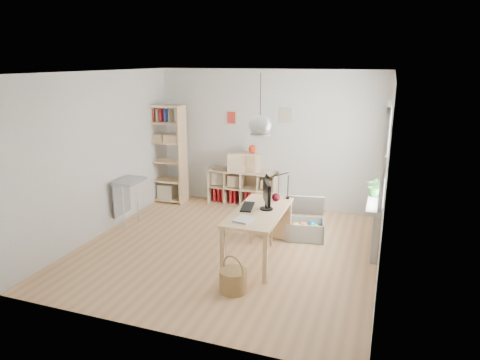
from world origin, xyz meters
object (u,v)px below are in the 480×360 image
(desk, at_px, (259,216))
(cube_shelf, at_px, (242,190))
(tall_bookshelf, at_px, (165,150))
(monitor, at_px, (267,194))
(drawer_chest, at_px, (243,162))
(chair, at_px, (264,214))
(storage_chest, at_px, (305,225))

(desk, distance_m, cube_shelf, 2.48)
(desk, relative_size, tall_bookshelf, 0.75)
(tall_bookshelf, distance_m, monitor, 3.26)
(tall_bookshelf, height_order, drawer_chest, tall_bookshelf)
(tall_bookshelf, xyz_separation_m, chair, (2.48, -1.29, -0.64))
(desk, distance_m, monitor, 0.35)
(tall_bookshelf, height_order, monitor, tall_bookshelf)
(monitor, bearing_deg, drawer_chest, 92.67)
(desk, relative_size, drawer_chest, 2.30)
(desk, xyz_separation_m, tall_bookshelf, (-2.59, 1.95, 0.43))
(storage_chest, bearing_deg, cube_shelf, 130.92)
(tall_bookshelf, bearing_deg, chair, -27.43)
(drawer_chest, bearing_deg, chair, -83.42)
(cube_shelf, relative_size, tall_bookshelf, 0.70)
(tall_bookshelf, distance_m, storage_chest, 3.37)
(tall_bookshelf, bearing_deg, storage_chest, -17.29)
(storage_chest, bearing_deg, tall_bookshelf, 152.65)
(cube_shelf, bearing_deg, storage_chest, -39.02)
(cube_shelf, bearing_deg, tall_bookshelf, -169.81)
(desk, bearing_deg, storage_chest, 62.30)
(desk, xyz_separation_m, monitor, (0.09, 0.09, 0.33))
(desk, xyz_separation_m, drawer_chest, (-0.98, 2.19, 0.25))
(cube_shelf, xyz_separation_m, tall_bookshelf, (-1.56, -0.28, 0.79))
(desk, height_order, monitor, monitor)
(cube_shelf, bearing_deg, chair, -59.64)
(drawer_chest, bearing_deg, storage_chest, -62.16)
(chair, distance_m, monitor, 0.81)
(tall_bookshelf, distance_m, chair, 2.87)
(drawer_chest, bearing_deg, tall_bookshelf, 165.16)
(monitor, bearing_deg, storage_chest, 40.12)
(drawer_chest, bearing_deg, monitor, -86.38)
(storage_chest, bearing_deg, desk, -127.76)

